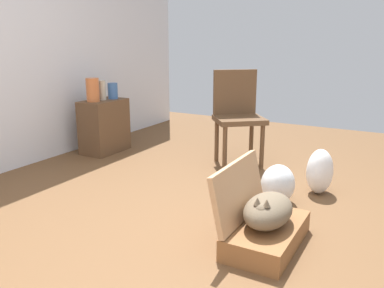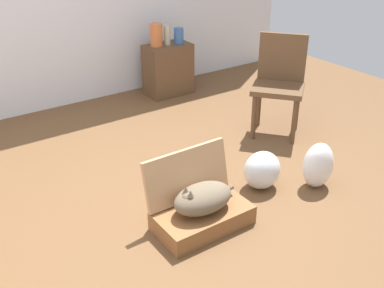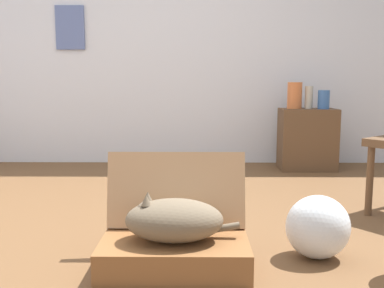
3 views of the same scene
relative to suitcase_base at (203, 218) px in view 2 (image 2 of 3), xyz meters
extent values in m
plane|color=brown|center=(-0.10, 0.49, -0.07)|extent=(7.68, 7.68, 0.00)
cube|color=brown|center=(0.00, 0.00, 0.00)|extent=(0.67, 0.37, 0.14)
cube|color=tan|center=(0.00, 0.20, 0.25)|extent=(0.67, 0.12, 0.37)
ellipsoid|color=brown|center=(0.00, 0.00, 0.17)|extent=(0.44, 0.28, 0.19)
sphere|color=brown|center=(-0.12, 0.00, 0.20)|extent=(0.10, 0.10, 0.10)
cone|color=brown|center=(-0.12, -0.03, 0.27)|extent=(0.05, 0.05, 0.05)
cone|color=brown|center=(-0.12, 0.03, 0.27)|extent=(0.05, 0.05, 0.05)
cylinder|color=brown|center=(0.20, 0.04, 0.11)|extent=(0.20, 0.03, 0.07)
ellipsoid|color=silver|center=(0.69, 0.15, 0.08)|extent=(0.31, 0.26, 0.31)
ellipsoid|color=white|center=(1.06, -0.09, 0.12)|extent=(0.27, 0.21, 0.38)
cube|color=brown|center=(1.18, 2.34, 0.23)|extent=(0.53, 0.32, 0.59)
cylinder|color=#CC6B38|center=(1.04, 2.35, 0.65)|extent=(0.14, 0.14, 0.25)
cylinder|color=#38609E|center=(1.31, 2.30, 0.61)|extent=(0.11, 0.11, 0.18)
cylinder|color=#B7AD99|center=(1.18, 2.33, 0.63)|extent=(0.08, 0.08, 0.22)
cylinder|color=brown|center=(1.20, 0.84, 0.15)|extent=(0.04, 0.04, 0.45)
cylinder|color=brown|center=(1.44, 0.55, 0.15)|extent=(0.04, 0.04, 0.45)
cylinder|color=brown|center=(1.46, 1.06, 0.15)|extent=(0.04, 0.04, 0.45)
cylinder|color=brown|center=(1.70, 0.76, 0.15)|extent=(0.04, 0.04, 0.45)
cube|color=brown|center=(1.45, 0.80, 0.40)|extent=(0.62, 0.63, 0.05)
cube|color=brown|center=(1.59, 0.92, 0.65)|extent=(0.32, 0.37, 0.46)
camera|label=1|loc=(-2.20, -0.70, 1.18)|focal=37.34mm
camera|label=2|loc=(-1.55, -2.12, 1.95)|focal=43.23mm
camera|label=3|loc=(0.10, -1.88, 0.78)|focal=40.76mm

